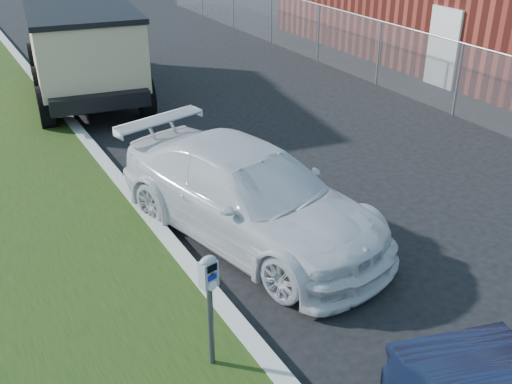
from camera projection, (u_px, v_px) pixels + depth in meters
ground at (365, 254)px, 9.40m from camera, size 120.00×120.00×0.00m
chainlink_fence at (380, 41)px, 16.87m from camera, size 0.06×30.06×30.00m
parking_meter at (209, 288)px, 6.59m from camera, size 0.23×0.17×1.48m
white_wagon at (248, 193)px, 9.63m from camera, size 3.29×5.47×1.48m
dump_truck at (79, 38)px, 16.21m from camera, size 3.47×6.97×2.62m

